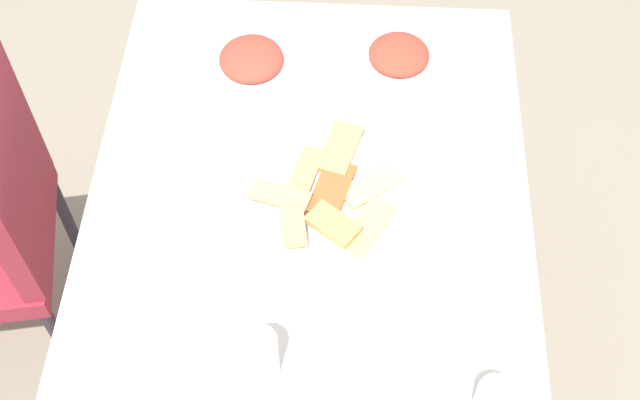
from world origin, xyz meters
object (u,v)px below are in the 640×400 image
Objects in this scene: salad_plate_greens at (399,56)px; salad_plate_rice at (251,60)px; dining_table at (308,235)px; pide_platter at (336,196)px; soda_can at (260,356)px.

salad_plate_rice is at bearing 95.44° from salad_plate_greens.
salad_plate_greens is 1.02× the size of salad_plate_rice.
dining_table is 0.11m from pide_platter.
dining_table is 0.37m from soda_can.
salad_plate_rice reaches higher than dining_table.
salad_plate_rice is at bearing 7.07° from soda_can.
salad_plate_rice is (0.40, 0.15, 0.10)m from dining_table.
soda_can reaches higher than pide_platter.
salad_plate_rice is 1.59× the size of soda_can.
soda_can is (-0.74, -0.09, 0.04)m from salad_plate_rice.
soda_can is (-0.34, 0.06, 0.14)m from dining_table.
salad_plate_greens is at bearing -17.98° from pide_platter.
salad_plate_greens reaches higher than dining_table.
pide_platter is 0.40m from soda_can.
soda_can is at bearing 163.00° from pide_platter.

